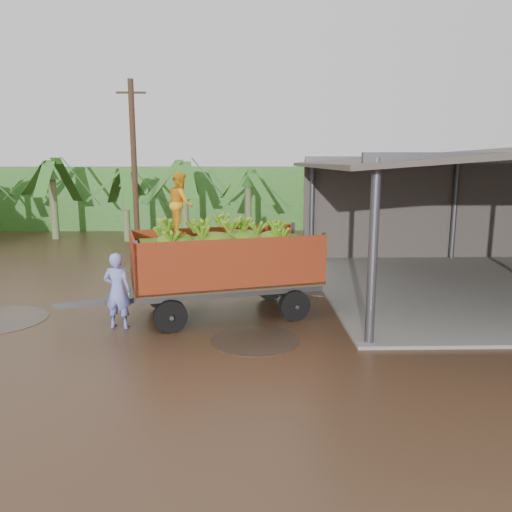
% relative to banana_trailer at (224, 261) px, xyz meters
% --- Properties ---
extents(ground, '(100.00, 100.00, 0.00)m').
position_rel_banana_trailer_xyz_m(ground, '(-2.09, 1.40, -1.41)').
color(ground, black).
rests_on(ground, ground).
extents(hedge_north, '(22.00, 3.00, 3.60)m').
position_rel_banana_trailer_xyz_m(hedge_north, '(-4.09, 17.40, 0.39)').
color(hedge_north, '#2D661E').
rests_on(hedge_north, ground).
extents(banana_trailer, '(6.56, 3.38, 3.68)m').
position_rel_banana_trailer_xyz_m(banana_trailer, '(0.00, 0.00, 0.00)').
color(banana_trailer, '#BB3A1A').
rests_on(banana_trailer, ground).
extents(man_blue, '(0.73, 0.54, 1.83)m').
position_rel_banana_trailer_xyz_m(man_blue, '(-2.50, -0.99, -0.49)').
color(man_blue, '#7983DC').
rests_on(man_blue, ground).
extents(man_grey, '(0.97, 0.57, 1.55)m').
position_rel_banana_trailer_xyz_m(man_grey, '(2.04, 2.40, -0.63)').
color(man_grey, slate).
rests_on(man_grey, ground).
extents(utility_pole, '(1.20, 0.24, 7.23)m').
position_rel_banana_trailer_xyz_m(utility_pole, '(-4.07, 8.86, 2.26)').
color(utility_pole, '#47301E').
rests_on(utility_pole, ground).
extents(banana_plants, '(24.46, 20.75, 4.11)m').
position_rel_banana_trailer_xyz_m(banana_plants, '(-7.18, 9.04, 0.47)').
color(banana_plants, '#2D661E').
rests_on(banana_plants, ground).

